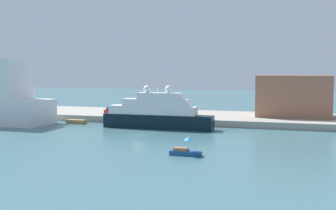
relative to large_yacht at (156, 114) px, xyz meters
name	(u,v)px	position (x,y,z in m)	size (l,w,h in m)	color
ground	(138,135)	(-0.36, -9.96, -3.22)	(400.00, 400.00, 0.00)	#3D6670
quay_dock	(177,117)	(-0.36, 17.47, -2.45)	(110.00, 22.87, 1.53)	gray
large_yacht	(156,114)	(0.00, 0.00, 0.00)	(24.54, 3.63, 10.71)	black
small_motorboat	(185,150)	(13.49, -26.10, -2.42)	(4.78, 1.48, 2.85)	navy
work_barge	(76,122)	(-21.15, 2.33, -2.75)	(4.67, 1.84, 0.93)	olive
harbor_building	(293,96)	(28.56, 19.98, 3.33)	(17.31, 11.45, 10.02)	#9E664C
parked_car	(113,111)	(-16.82, 13.65, -1.04)	(4.37, 1.83, 1.50)	#B21E1E
person_figure	(127,111)	(-12.08, 12.34, -0.87)	(0.36, 0.36, 1.76)	#334C8C
mooring_bollard	(170,117)	(0.96, 7.02, -1.30)	(0.41, 0.41, 0.78)	black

